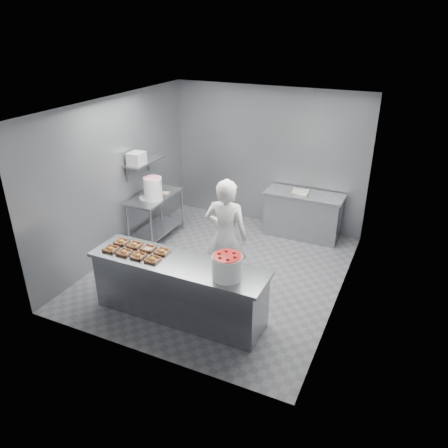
{
  "coord_description": "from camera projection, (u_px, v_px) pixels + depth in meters",
  "views": [
    {
      "loc": [
        2.78,
        -5.81,
        3.98
      ],
      "look_at": [
        0.17,
        -0.2,
        1.02
      ],
      "focal_mm": 35.0,
      "sensor_mm": 36.0,
      "label": 1
    }
  ],
  "objects": [
    {
      "name": "wall_left",
      "position": [
        117.0,
        178.0,
        7.69
      ],
      "size": [
        0.04,
        4.5,
        2.8
      ],
      "primitive_type": "cube",
      "color": "slate",
      "rests_on": "ground"
    },
    {
      "name": "tray_0",
      "position": [
        111.0,
        249.0,
        6.32
      ],
      "size": [
        0.19,
        0.18,
        0.06
      ],
      "color": "tan",
      "rests_on": "service_counter"
    },
    {
      "name": "tray_4",
      "position": [
        121.0,
        242.0,
        6.53
      ],
      "size": [
        0.19,
        0.18,
        0.06
      ],
      "color": "tan",
      "rests_on": "service_counter"
    },
    {
      "name": "tray_6",
      "position": [
        148.0,
        248.0,
        6.34
      ],
      "size": [
        0.19,
        0.18,
        0.04
      ],
      "color": "tan",
      "rests_on": "service_counter"
    },
    {
      "name": "bucket_lid",
      "position": [
        147.0,
        198.0,
        8.14
      ],
      "size": [
        0.38,
        0.38,
        0.02
      ],
      "primitive_type": "cylinder",
      "rotation": [
        0.0,
        0.0,
        -0.32
      ],
      "color": "white",
      "rests_on": "prep_table"
    },
    {
      "name": "tray_2",
      "position": [
        138.0,
        256.0,
        6.14
      ],
      "size": [
        0.19,
        0.18,
        0.06
      ],
      "color": "tan",
      "rests_on": "service_counter"
    },
    {
      "name": "tray_3",
      "position": [
        153.0,
        259.0,
        6.05
      ],
      "size": [
        0.19,
        0.18,
        0.06
      ],
      "color": "tan",
      "rests_on": "service_counter"
    },
    {
      "name": "prep_table",
      "position": [
        156.0,
        210.0,
        8.39
      ],
      "size": [
        0.6,
        1.2,
        0.9
      ],
      "color": "slate",
      "rests_on": "ground"
    },
    {
      "name": "service_counter",
      "position": [
        179.0,
        289.0,
        6.23
      ],
      "size": [
        2.6,
        0.7,
        0.9
      ],
      "color": "slate",
      "rests_on": "ground"
    },
    {
      "name": "tray_5",
      "position": [
        134.0,
        245.0,
        6.44
      ],
      "size": [
        0.19,
        0.18,
        0.06
      ],
      "color": "tan",
      "rests_on": "service_counter"
    },
    {
      "name": "wall_back",
      "position": [
        268.0,
        158.0,
        8.77
      ],
      "size": [
        4.0,
        0.04,
        2.8
      ],
      "primitive_type": "cube",
      "color": "slate",
      "rests_on": "ground"
    },
    {
      "name": "paper_stack",
      "position": [
        301.0,
        192.0,
        8.37
      ],
      "size": [
        0.31,
        0.23,
        0.05
      ],
      "primitive_type": "cube",
      "rotation": [
        0.0,
        0.0,
        0.03
      ],
      "color": "silver",
      "rests_on": "back_counter"
    },
    {
      "name": "floor",
      "position": [
        220.0,
        271.0,
        7.53
      ],
      "size": [
        4.5,
        4.5,
        0.0
      ],
      "primitive_type": "plane",
      "color": "#4C4C51",
      "rests_on": "ground"
    },
    {
      "name": "ceiling",
      "position": [
        219.0,
        106.0,
        6.32
      ],
      "size": [
        4.5,
        4.5,
        0.0
      ],
      "primitive_type": "plane",
      "rotation": [
        3.14,
        0.0,
        0.0
      ],
      "color": "white",
      "rests_on": "wall_back"
    },
    {
      "name": "strawberry_tub",
      "position": [
        227.0,
        266.0,
        5.6
      ],
      "size": [
        0.4,
        0.4,
        0.33
      ],
      "color": "white",
      "rests_on": "service_counter"
    },
    {
      "name": "appliance",
      "position": [
        136.0,
        158.0,
        7.8
      ],
      "size": [
        0.26,
        0.3,
        0.22
      ],
      "primitive_type": "cube",
      "rotation": [
        0.0,
        0.0,
        0.04
      ],
      "color": "gray",
      "rests_on": "wall_shelf"
    },
    {
      "name": "rag",
      "position": [
        165.0,
        193.0,
        8.36
      ],
      "size": [
        0.15,
        0.14,
        0.02
      ],
      "primitive_type": "cube",
      "rotation": [
        0.0,
        0.0,
        0.26
      ],
      "color": "#CCB28C",
      "rests_on": "prep_table"
    },
    {
      "name": "worker",
      "position": [
        226.0,
        236.0,
        6.68
      ],
      "size": [
        0.72,
        0.51,
        1.85
      ],
      "primitive_type": "imported",
      "rotation": [
        0.0,
        0.0,
        3.25
      ],
      "color": "silver",
      "rests_on": "ground"
    },
    {
      "name": "back_counter",
      "position": [
        303.0,
        215.0,
        8.55
      ],
      "size": [
        1.5,
        0.6,
        0.9
      ],
      "color": "slate",
      "rests_on": "ground"
    },
    {
      "name": "tray_1",
      "position": [
        124.0,
        252.0,
        6.23
      ],
      "size": [
        0.19,
        0.18,
        0.06
      ],
      "color": "tan",
      "rests_on": "service_counter"
    },
    {
      "name": "glaze_bucket",
      "position": [
        153.0,
        188.0,
        8.0
      ],
      "size": [
        0.35,
        0.33,
        0.52
      ],
      "color": "white",
      "rests_on": "prep_table"
    },
    {
      "name": "wall_right",
      "position": [
        347.0,
        218.0,
        6.16
      ],
      "size": [
        0.04,
        4.5,
        2.8
      ],
      "primitive_type": "cube",
      "color": "slate",
      "rests_on": "ground"
    },
    {
      "name": "wall_shelf",
      "position": [
        144.0,
        161.0,
        8.04
      ],
      "size": [
        0.35,
        0.9,
        0.03
      ],
      "primitive_type": "cube",
      "color": "slate",
      "rests_on": "wall_left"
    },
    {
      "name": "tray_7",
      "position": [
        162.0,
        251.0,
        6.25
      ],
      "size": [
        0.19,
        0.18,
        0.06
      ],
      "color": "tan",
      "rests_on": "service_counter"
    }
  ]
}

